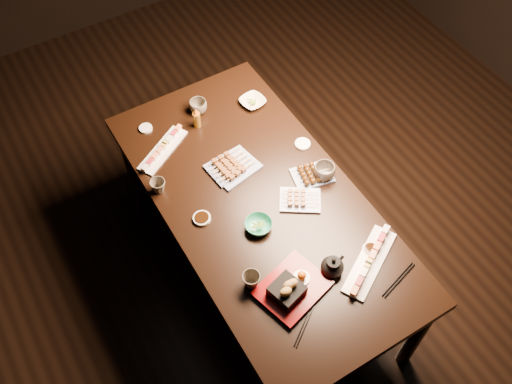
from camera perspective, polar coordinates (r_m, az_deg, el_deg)
ground at (r=3.63m, az=5.03°, el=-2.59°), size 5.00×5.00×0.00m
dining_table at (r=3.10m, az=0.48°, el=-4.90°), size 0.91×1.81×0.75m
sushi_platter_near at (r=2.63m, az=11.33°, el=-6.72°), size 0.39×0.29×0.05m
sushi_platter_far at (r=3.00m, az=-9.34°, el=4.33°), size 0.33×0.25×0.04m
yakitori_plate_center at (r=2.89m, az=-2.54°, el=2.87°), size 0.25×0.19×0.06m
yakitori_plate_right at (r=2.77m, az=4.46°, el=-0.61°), size 0.24×0.23×0.05m
yakitori_plate_left at (r=2.87m, az=-2.13°, el=2.61°), size 0.26×0.21×0.06m
tsukune_plate at (r=2.86m, az=5.67°, el=1.88°), size 0.23×0.18×0.05m
edamame_bowl_green at (r=2.68m, az=0.25°, el=-3.37°), size 0.13×0.13×0.04m
edamame_bowl_cream at (r=3.19m, az=-0.34°, el=9.01°), size 0.15×0.15×0.03m
tempura_tray at (r=2.50m, az=3.71°, el=-9.17°), size 0.35×0.31×0.11m
teacup_near_left at (r=2.52m, az=-0.48°, el=-8.81°), size 0.10×0.10×0.08m
teacup_mid_right at (r=2.86m, az=6.84°, el=2.03°), size 0.14×0.14×0.08m
teacup_far_left at (r=2.83m, az=-9.76°, el=0.57°), size 0.10×0.10×0.07m
teacup_far_right at (r=3.15m, az=-5.80°, el=8.49°), size 0.12×0.12×0.08m
teapot at (r=2.56m, az=7.67°, el=-7.28°), size 0.14×0.14×0.10m
condiment_bottle at (r=3.06m, az=-5.97°, el=7.41°), size 0.05×0.05×0.13m
sauce_dish_west at (r=2.73m, az=-5.44°, el=-2.64°), size 0.11×0.11×0.02m
sauce_dish_east at (r=3.00m, az=4.68°, el=4.80°), size 0.10×0.10×0.01m
sauce_dish_se at (r=2.68m, az=11.43°, el=-5.71°), size 0.11×0.11×0.01m
sauce_dish_nw at (r=3.12m, az=-10.97°, el=6.27°), size 0.09×0.09×0.01m
chopsticks_near at (r=2.48m, az=4.86°, el=-13.16°), size 0.18×0.13×0.01m
chopsticks_se at (r=2.64m, az=14.08°, el=-8.50°), size 0.22×0.08×0.01m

